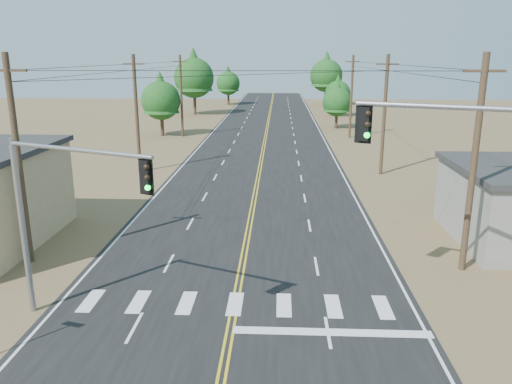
{
  "coord_description": "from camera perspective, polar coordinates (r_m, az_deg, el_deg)",
  "views": [
    {
      "loc": [
        1.72,
        -10.41,
        9.8
      ],
      "look_at": [
        0.64,
        12.71,
        3.5
      ],
      "focal_mm": 35.0,
      "sensor_mm": 36.0,
      "label": 1
    }
  ],
  "objects": [
    {
      "name": "utility_pole_right_far",
      "position": [
        63.2,
        10.85,
        10.72
      ],
      "size": [
        1.8,
        0.3,
        10.0
      ],
      "color": "#4C3826",
      "rests_on": "ground"
    },
    {
      "name": "tree_right_mid",
      "position": [
        86.13,
        9.33,
        11.35
      ],
      "size": [
        4.19,
        4.19,
        6.99
      ],
      "color": "#3F2D1E",
      "rests_on": "ground"
    },
    {
      "name": "utility_pole_right_near",
      "position": [
        24.52,
        23.63,
        2.93
      ],
      "size": [
        1.8,
        0.3,
        10.0
      ],
      "color": "#4C3826",
      "rests_on": "ground"
    },
    {
      "name": "utility_pole_left_near",
      "position": [
        25.95,
        -25.51,
        3.34
      ],
      "size": [
        1.8,
        0.3,
        10.0
      ],
      "color": "#4C3826",
      "rests_on": "ground"
    },
    {
      "name": "tree_left_far",
      "position": [
        106.1,
        -3.2,
        12.58
      ],
      "size": [
        4.84,
        4.84,
        8.07
      ],
      "color": "#3F2D1E",
      "rests_on": "ground"
    },
    {
      "name": "tree_right_near",
      "position": [
        71.36,
        9.27,
        10.44
      ],
      "size": [
        4.01,
        4.01,
        6.68
      ],
      "color": "#3F2D1E",
      "rests_on": "ground"
    },
    {
      "name": "road",
      "position": [
        41.62,
        0.23,
        1.62
      ],
      "size": [
        15.0,
        200.0,
        0.02
      ],
      "primitive_type": "cube",
      "color": "black",
      "rests_on": "ground"
    },
    {
      "name": "signal_mast_right",
      "position": [
        18.9,
        25.64,
        1.06
      ],
      "size": [
        6.59,
        3.13,
        8.35
      ],
      "rotation": [
        0.0,
        0.0,
        -0.42
      ],
      "color": "gray",
      "rests_on": "ground"
    },
    {
      "name": "utility_pole_left_far",
      "position": [
        63.77,
        -8.53,
        10.86
      ],
      "size": [
        1.8,
        0.3,
        10.0
      ],
      "color": "#4C3826",
      "rests_on": "ground"
    },
    {
      "name": "tree_left_near",
      "position": [
        64.65,
        -10.83,
        10.68
      ],
      "size": [
        4.87,
        4.87,
        8.12
      ],
      "color": "#3F2D1E",
      "rests_on": "ground"
    },
    {
      "name": "signal_mast_left",
      "position": [
        19.27,
        -21.95,
        -1.11
      ],
      "size": [
        5.94,
        2.72,
        6.95
      ],
      "rotation": [
        0.0,
        0.0,
        -0.4
      ],
      "color": "gray",
      "rests_on": "ground"
    },
    {
      "name": "tree_right_far",
      "position": [
        105.17,
        8.05,
        13.39
      ],
      "size": [
        6.56,
        6.56,
        10.93
      ],
      "color": "#3F2D1E",
      "rests_on": "ground"
    },
    {
      "name": "utility_pole_left_mid",
      "position": [
        44.39,
        -13.48,
        8.76
      ],
      "size": [
        1.8,
        0.3,
        10.0
      ],
      "color": "#4C3826",
      "rests_on": "ground"
    },
    {
      "name": "utility_pole_right_mid",
      "position": [
        43.56,
        14.45,
        8.59
      ],
      "size": [
        1.8,
        0.3,
        10.0
      ],
      "color": "#4C3826",
      "rests_on": "ground"
    },
    {
      "name": "tree_left_mid",
      "position": [
        88.23,
        -7.12,
        13.27
      ],
      "size": [
        6.82,
        6.82,
        11.36
      ],
      "color": "#3F2D1E",
      "rests_on": "ground"
    }
  ]
}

